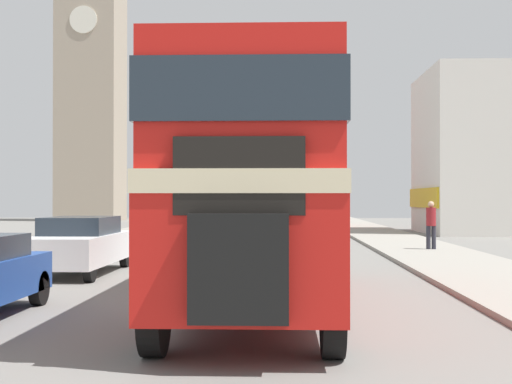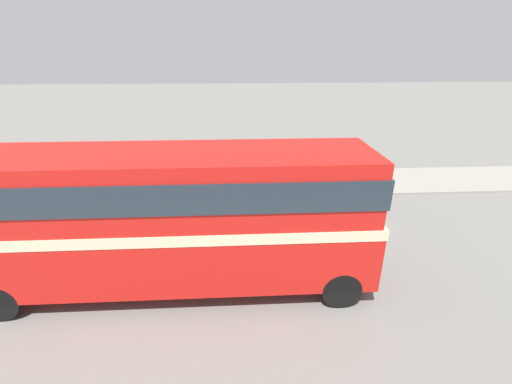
% 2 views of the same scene
% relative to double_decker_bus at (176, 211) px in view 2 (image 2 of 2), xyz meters
% --- Properties ---
extents(ground_plane, '(120.00, 120.00, 0.00)m').
position_rel_double_decker_bus_xyz_m(ground_plane, '(-1.02, 0.13, -2.39)').
color(ground_plane, slate).
extents(sidewalk_left, '(3.50, 120.00, 0.12)m').
position_rel_double_decker_bus_xyz_m(sidewalk_left, '(-7.77, 0.13, -2.33)').
color(sidewalk_left, gray).
rests_on(sidewalk_left, ground_plane).
extents(double_decker_bus, '(2.53, 10.72, 4.00)m').
position_rel_double_decker_bus_xyz_m(double_decker_bus, '(0.00, 0.00, 0.00)').
color(double_decker_bus, red).
rests_on(double_decker_bus, ground_plane).
extents(car_parked_near, '(1.65, 4.32, 1.37)m').
position_rel_double_decker_bus_xyz_m(car_parked_near, '(-4.75, -1.86, -1.67)').
color(car_parked_near, '#1E479E').
rests_on(car_parked_near, ground_plane).
extents(car_parked_mid, '(1.83, 4.66, 1.50)m').
position_rel_double_decker_bus_xyz_m(car_parked_mid, '(-4.87, 5.34, -1.62)').
color(car_parked_mid, white).
rests_on(car_parked_mid, ground_plane).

